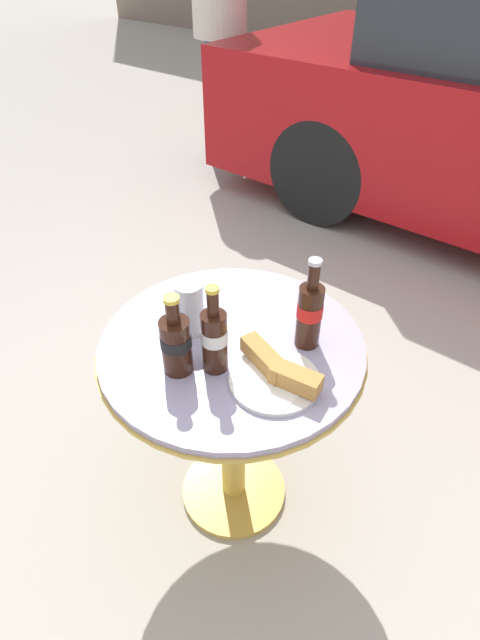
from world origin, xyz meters
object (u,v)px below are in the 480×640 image
(drinking_glass, at_px, (190,310))
(pedestrian, at_px, (220,11))
(bistro_table, at_px, (232,384))
(lunch_plate_near, at_px, (277,374))
(cola_bottle_center, at_px, (214,338))
(cola_bottle_right, at_px, (310,313))
(cola_bottle_left, at_px, (176,343))

(drinking_glass, bearing_deg, pedestrian, 129.01)
(bistro_table, distance_m, lunch_plate_near, 0.25)
(drinking_glass, distance_m, lunch_plate_near, 0.28)
(cola_bottle_center, relative_size, drinking_glass, 1.62)
(cola_bottle_center, relative_size, pedestrian, 0.13)
(cola_bottle_right, xyz_separation_m, drinking_glass, (-0.26, -0.15, -0.03))
(cola_bottle_left, height_order, drinking_glass, cola_bottle_left)
(cola_bottle_left, distance_m, lunch_plate_near, 0.24)
(cola_bottle_right, height_order, drinking_glass, cola_bottle_right)
(lunch_plate_near, bearing_deg, cola_bottle_right, 96.21)
(bistro_table, xyz_separation_m, pedestrian, (-1.95, 2.24, 0.49))
(bistro_table, distance_m, drinking_glass, 0.25)
(bistro_table, bearing_deg, lunch_plate_near, -13.17)
(lunch_plate_near, bearing_deg, cola_bottle_left, -150.68)
(bistro_table, xyz_separation_m, lunch_plate_near, (0.17, -0.04, 0.17))
(bistro_table, distance_m, cola_bottle_right, 0.32)
(pedestrian, bearing_deg, cola_bottle_center, -49.73)
(bistro_table, relative_size, drinking_glass, 4.76)
(cola_bottle_right, xyz_separation_m, pedestrian, (-2.10, 2.13, 0.24))
(bistro_table, relative_size, cola_bottle_left, 3.23)
(bistro_table, height_order, cola_bottle_right, cola_bottle_right)
(cola_bottle_left, relative_size, pedestrian, 0.12)
(drinking_glass, xyz_separation_m, pedestrian, (-1.84, 2.27, 0.27))
(cola_bottle_left, distance_m, cola_bottle_center, 0.09)
(cola_bottle_left, xyz_separation_m, cola_bottle_center, (0.07, 0.06, 0.01))
(lunch_plate_near, bearing_deg, drinking_glass, 178.06)
(cola_bottle_right, bearing_deg, bistro_table, -142.48)
(bistro_table, distance_m, cola_bottle_center, 0.27)
(cola_bottle_center, bearing_deg, pedestrian, 130.27)
(cola_bottle_left, bearing_deg, bistro_table, 76.42)
(cola_bottle_right, xyz_separation_m, cola_bottle_center, (-0.12, -0.21, -0.01))
(cola_bottle_center, xyz_separation_m, drinking_glass, (-0.14, 0.06, -0.03))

